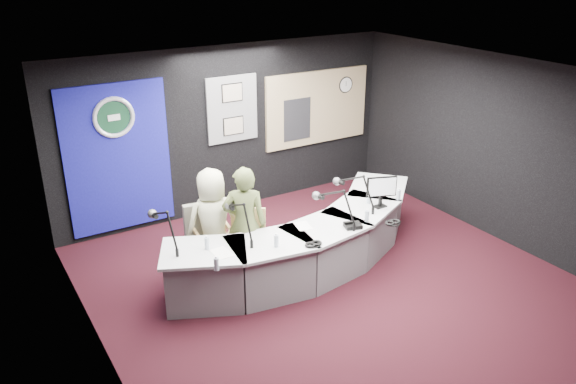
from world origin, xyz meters
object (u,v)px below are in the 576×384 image
armchair_right (245,243)px  person_man (213,223)px  armchair_left (214,240)px  broadcast_desk (306,243)px  person_woman (245,224)px

armchair_right → person_man: bearing=170.8°
armchair_left → broadcast_desk: bearing=-16.7°
armchair_left → armchair_right: bearing=-40.4°
armchair_right → person_man: size_ratio=0.69×
broadcast_desk → person_man: 1.34m
broadcast_desk → person_man: size_ratio=2.95×
armchair_right → person_man: 0.52m
armchair_right → person_woman: bearing=0.0°
broadcast_desk → person_woman: size_ratio=2.78×
armchair_left → person_man: person_man is taller
broadcast_desk → armchair_right: bearing=166.9°
person_man → armchair_left: bearing=-0.0°
broadcast_desk → armchair_right: armchair_right is taller
broadcast_desk → person_woman: person_woman is taller
armchair_left → person_woman: 0.56m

